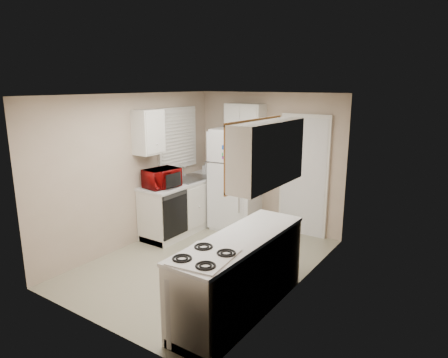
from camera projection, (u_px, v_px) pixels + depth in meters
The scene contains 19 objects.
floor at pixel (205, 262), 5.84m from camera, with size 3.80×3.80×0.00m, color #AEA98E.
ceiling at pixel (203, 95), 5.28m from camera, with size 3.80×3.80×0.00m, color white.
wall_left at pixel (133, 170), 6.32m from camera, with size 3.80×3.80×0.00m, color #B9A38E.
wall_right at pixel (297, 198), 4.79m from camera, with size 3.80×3.80×0.00m, color #B9A38E.
wall_back at pixel (268, 161), 7.09m from camera, with size 2.80×2.80×0.00m, color #B9A38E.
wall_front at pixel (91, 220), 4.03m from camera, with size 2.80×2.80×0.00m, color #B9A38E.
left_counter at pixel (185, 205), 7.06m from camera, with size 0.60×1.80×0.90m, color silver.
dishwasher at pixel (175, 215), 6.41m from camera, with size 0.03×0.58×0.72m, color black.
sink at pixel (190, 181), 7.08m from camera, with size 0.54×0.74×0.16m, color gray.
microwave at pixel (162, 178), 6.46m from camera, with size 0.31×0.55×0.37m, color maroon.
soap_bottle at pixel (206, 168), 7.50m from camera, with size 0.09×0.09×0.20m, color silver.
window_blinds at pixel (178, 138), 7.05m from camera, with size 0.10×0.98×1.08m, color silver.
upper_cabinet_left at pixel (148, 132), 6.28m from camera, with size 0.30×0.45×0.70m, color silver.
refrigerator at pixel (237, 179), 7.08m from camera, with size 0.74×0.72×1.79m, color silver.
cabinet_over_fridge at pixel (245, 115), 7.00m from camera, with size 0.70×0.30×0.40m, color silver.
interior_door at pixel (304, 176), 6.71m from camera, with size 0.86×0.06×2.08m, color silver.
right_counter at pixel (240, 274), 4.49m from camera, with size 0.60×2.00×0.90m, color silver.
stove at pixel (205, 305), 3.98m from camera, with size 0.52×0.64×0.77m, color silver.
upper_cabinet_right at pixel (267, 154), 4.33m from camera, with size 0.30×1.20×0.70m, color silver.
Camera 1 is at (3.26, -4.30, 2.54)m, focal length 32.00 mm.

